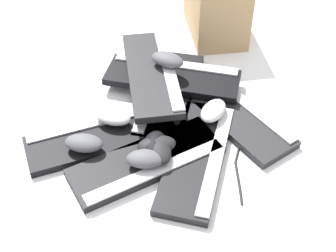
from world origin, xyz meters
The scene contains 18 objects.
ground_plane centered at (0.00, 0.00, 0.00)m, with size 3.20×3.20×0.00m, color white.
keyboard_0 centered at (0.23, 0.04, 0.01)m, with size 0.18×0.45×0.03m.
keyboard_1 centered at (0.11, 0.22, 0.01)m, with size 0.41×0.42×0.03m.
keyboard_2 centered at (-0.17, 0.15, 0.01)m, with size 0.46×0.23×0.03m.
keyboard_3 centered at (-0.10, 0.00, 0.01)m, with size 0.44×0.16×0.03m.
keyboard_4 centered at (0.03, -0.06, 0.01)m, with size 0.42×0.42×0.03m.
keyboard_5 centered at (0.15, 0.26, 0.04)m, with size 0.42×0.41×0.03m.
keyboard_6 centered at (0.08, 0.28, 0.07)m, with size 0.31×0.46×0.03m.
mouse_0 centered at (0.13, 0.27, 0.11)m, with size 0.11×0.07×0.04m, color #4C4C51.
mouse_1 centered at (-0.06, 0.01, 0.05)m, with size 0.11×0.07×0.04m, color black.
mouse_2 centered at (-0.11, -0.02, 0.05)m, with size 0.11×0.07×0.04m, color #4C4C51.
mouse_3 centered at (-0.23, 0.12, 0.05)m, with size 0.11×0.07×0.04m, color #4C4C51.
mouse_4 centered at (0.16, 0.04, 0.05)m, with size 0.11×0.07×0.04m, color silver.
mouse_5 centered at (-0.11, 0.18, 0.05)m, with size 0.11×0.07×0.04m, color silver.
mouse_6 centered at (-0.07, 0.01, 0.05)m, with size 0.11×0.07×0.04m, color black.
mouse_7 centered at (-0.06, -0.01, 0.05)m, with size 0.11×0.07×0.04m, color black.
cable_0 centered at (0.14, 0.08, 0.00)m, with size 0.22×0.65×0.01m.
cardboard_box centered at (0.46, 0.46, 0.11)m, with size 0.31×0.19×0.23m, color tan.
Camera 1 is at (-0.50, -0.79, 1.00)m, focal length 50.00 mm.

